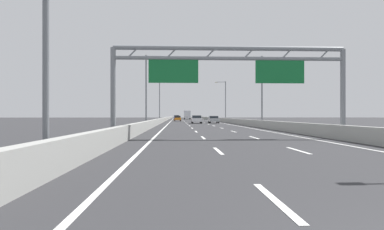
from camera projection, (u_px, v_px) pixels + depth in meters
name	position (u px, v px, depth m)	size (l,w,h in m)	color
ground_plane	(189.00, 120.00, 102.99)	(260.00, 260.00, 0.00)	#2D2D30
lane_dash_left_0	(275.00, 200.00, 6.50)	(0.16, 3.00, 0.01)	white
lane_dash_left_1	(218.00, 151.00, 15.49)	(0.16, 3.00, 0.01)	white
lane_dash_left_2	(203.00, 138.00, 24.48)	(0.16, 3.00, 0.01)	white
lane_dash_left_3	(196.00, 132.00, 33.48)	(0.16, 3.00, 0.01)	white
lane_dash_left_4	(192.00, 128.00, 42.47)	(0.16, 3.00, 0.01)	white
lane_dash_left_5	(189.00, 126.00, 51.46)	(0.16, 3.00, 0.01)	white
lane_dash_left_6	(188.00, 124.00, 60.45)	(0.16, 3.00, 0.01)	white
lane_dash_left_7	(186.00, 123.00, 69.44)	(0.16, 3.00, 0.01)	white
lane_dash_left_8	(185.00, 122.00, 78.43)	(0.16, 3.00, 0.01)	white
lane_dash_left_9	(184.00, 121.00, 87.43)	(0.16, 3.00, 0.01)	white
lane_dash_left_10	(184.00, 121.00, 96.42)	(0.16, 3.00, 0.01)	white
lane_dash_left_11	(183.00, 120.00, 105.41)	(0.16, 3.00, 0.01)	white
lane_dash_left_12	(183.00, 120.00, 114.40)	(0.16, 3.00, 0.01)	white
lane_dash_left_13	(182.00, 120.00, 123.39)	(0.16, 3.00, 0.01)	white
lane_dash_left_14	(182.00, 119.00, 132.39)	(0.16, 3.00, 0.01)	white
lane_dash_left_15	(182.00, 119.00, 141.38)	(0.16, 3.00, 0.01)	white
lane_dash_left_16	(181.00, 119.00, 150.37)	(0.16, 3.00, 0.01)	white
lane_dash_left_17	(181.00, 119.00, 159.36)	(0.16, 3.00, 0.01)	white
lane_dash_right_1	(298.00, 150.00, 15.64)	(0.16, 3.00, 0.01)	white
lane_dash_right_2	(254.00, 138.00, 24.64)	(0.16, 3.00, 0.01)	white
lane_dash_right_3	(233.00, 132.00, 33.63)	(0.16, 3.00, 0.01)	white
lane_dash_right_4	(222.00, 128.00, 42.62)	(0.16, 3.00, 0.01)	white
lane_dash_right_5	(214.00, 126.00, 51.61)	(0.16, 3.00, 0.01)	white
lane_dash_right_6	(208.00, 124.00, 60.60)	(0.16, 3.00, 0.01)	white
lane_dash_right_7	(204.00, 123.00, 69.60)	(0.16, 3.00, 0.01)	white
lane_dash_right_8	(201.00, 122.00, 78.59)	(0.16, 3.00, 0.01)	white
lane_dash_right_9	(199.00, 121.00, 87.58)	(0.16, 3.00, 0.01)	white
lane_dash_right_10	(197.00, 121.00, 96.57)	(0.16, 3.00, 0.01)	white
lane_dash_right_11	(195.00, 120.00, 105.56)	(0.16, 3.00, 0.01)	white
lane_dash_right_12	(194.00, 120.00, 114.55)	(0.16, 3.00, 0.01)	white
lane_dash_right_13	(192.00, 120.00, 123.55)	(0.16, 3.00, 0.01)	white
lane_dash_right_14	(191.00, 119.00, 132.54)	(0.16, 3.00, 0.01)	white
lane_dash_right_15	(191.00, 119.00, 141.53)	(0.16, 3.00, 0.01)	white
lane_dash_right_16	(190.00, 119.00, 150.52)	(0.16, 3.00, 0.01)	white
lane_dash_right_17	(189.00, 119.00, 159.51)	(0.16, 3.00, 0.01)	white
edge_line_left	(171.00, 121.00, 90.78)	(0.16, 176.00, 0.01)	white
edge_line_right	(211.00, 121.00, 91.22)	(0.16, 176.00, 0.01)	white
barrier_left	(167.00, 119.00, 112.69)	(0.45, 220.00, 0.95)	#9E9E99
barrier_right	(210.00, 119.00, 113.27)	(0.45, 220.00, 0.95)	#9E9E99
sign_gantry	(229.00, 68.00, 24.09)	(16.30, 0.36, 6.36)	gray
streetlamp_left_mid	(148.00, 86.00, 45.99)	(2.58, 0.28, 9.50)	slate
streetlamp_right_mid	(260.00, 87.00, 46.63)	(2.58, 0.28, 9.50)	slate
streetlamp_left_far	(161.00, 99.00, 81.12)	(2.58, 0.28, 9.50)	slate
streetlamp_right_far	(225.00, 99.00, 81.76)	(2.58, 0.28, 9.50)	slate
orange_car	(178.00, 118.00, 91.78)	(1.71, 4.26, 1.42)	orange
silver_car	(214.00, 119.00, 69.38)	(1.90, 4.25, 1.41)	#A8ADB2
blue_car	(177.00, 117.00, 119.68)	(1.89, 4.33, 1.54)	#2347AD
green_car	(197.00, 117.00, 128.96)	(1.86, 4.61, 1.42)	#1E7A38
white_car	(197.00, 119.00, 67.32)	(1.89, 4.39, 1.53)	silver
box_truck	(187.00, 115.00, 132.39)	(2.37, 8.19, 3.24)	silver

